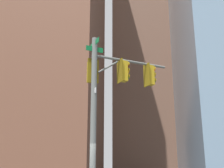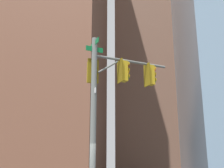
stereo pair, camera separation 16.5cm
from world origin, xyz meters
TOP-DOWN VIEW (x-y plane):
  - signal_pole_assembly at (-0.83, -0.67)m, footprint 3.80×2.47m
  - building_brick_nearside at (13.55, -27.11)m, footprint 20.00×15.22m
  - building_brick_midblock at (-8.75, -48.68)m, footprint 22.87×17.15m
  - building_brick_farside at (24.44, -46.71)m, footprint 16.18×17.15m

SIDE VIEW (x-z plane):
  - signal_pole_assembly at x=-0.83m, z-range 1.26..8.64m
  - building_brick_farside at x=24.44m, z-range 0.00..43.58m
  - building_brick_midblock at x=-8.75m, z-range 0.00..45.35m
  - building_brick_nearside at x=13.55m, z-range 0.00..53.52m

